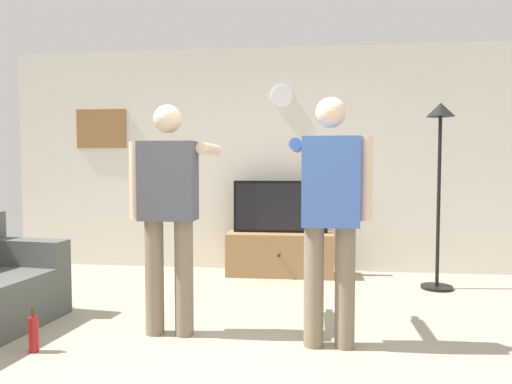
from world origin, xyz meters
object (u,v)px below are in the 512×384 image
television (280,207)px  floor_lamp (440,156)px  tv_stand (280,254)px  framed_picture (102,129)px  person_standing_nearer_couch (330,207)px  person_standing_nearer_lamp (169,205)px  beverage_bottle (34,334)px  wall_clock (282,97)px

television → floor_lamp: floor_lamp is taller
tv_stand → framed_picture: (-2.28, 0.30, 1.49)m
television → framed_picture: bearing=173.8°
tv_stand → television: 0.55m
person_standing_nearer_couch → person_standing_nearer_lamp: bearing=174.6°
tv_stand → person_standing_nearer_couch: bearing=-77.4°
tv_stand → beverage_bottle: tv_stand is taller
beverage_bottle → floor_lamp: bearing=32.7°
tv_stand → wall_clock: bearing=90.0°
person_standing_nearer_lamp → floor_lamp: bearing=34.0°
television → person_standing_nearer_couch: 2.25m
tv_stand → person_standing_nearer_couch: size_ratio=0.70×
floor_lamp → wall_clock: bearing=156.6°
floor_lamp → framed_picture: bearing=169.6°
television → person_standing_nearer_lamp: person_standing_nearer_lamp is taller
television → framed_picture: (-2.28, 0.25, 0.94)m
person_standing_nearer_lamp → wall_clock: bearing=72.9°
tv_stand → floor_lamp: floor_lamp is taller
tv_stand → floor_lamp: 2.05m
television → beverage_bottle: bearing=-121.4°
television → person_standing_nearer_couch: person_standing_nearer_couch is taller
person_standing_nearer_lamp → tv_stand: bearing=70.7°
tv_stand → person_standing_nearer_lamp: bearing=-109.3°
tv_stand → framed_picture: size_ratio=1.90×
person_standing_nearer_lamp → framed_picture: bearing=124.0°
television → person_standing_nearer_couch: size_ratio=0.63×
framed_picture → person_standing_nearer_couch: (2.76, -2.43, -0.75)m
wall_clock → floor_lamp: (1.66, -0.72, -0.74)m
framed_picture → tv_stand: bearing=-7.4°
tv_stand → person_standing_nearer_couch: person_standing_nearer_couch is taller
wall_clock → floor_lamp: size_ratio=0.13×
television → beverage_bottle: (-1.54, -2.52, -0.67)m
floor_lamp → person_standing_nearer_couch: size_ratio=1.10×
television → framed_picture: 2.48m
person_standing_nearer_lamp → person_standing_nearer_couch: bearing=-5.4°
television → wall_clock: wall_clock is taller
television → wall_clock: size_ratio=4.28×
tv_stand → television: television is taller
tv_stand → floor_lamp: bearing=-14.5°
beverage_bottle → framed_picture: bearing=104.9°
television → person_standing_nearer_couch: bearing=-77.6°
tv_stand → person_standing_nearer_lamp: person_standing_nearer_lamp is taller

